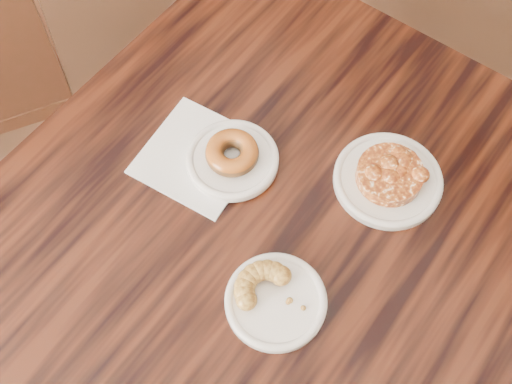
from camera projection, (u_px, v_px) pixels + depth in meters
floor at (143, 327)px, 1.66m from camera, size 5.00×5.00×0.00m
cafe_table at (288, 305)px, 1.30m from camera, size 1.12×1.12×0.75m
napkin at (199, 156)px, 1.03m from camera, size 0.22×0.22×0.00m
plate_donut at (233, 160)px, 1.02m from camera, size 0.15×0.15×0.01m
plate_cruller at (276, 302)px, 0.91m from camera, size 0.15×0.15×0.01m
plate_fritter at (388, 180)px, 1.00m from camera, size 0.17×0.17×0.01m
glazed_donut at (232, 153)px, 1.00m from camera, size 0.08×0.08×0.03m
apple_fritter at (390, 173)px, 0.98m from camera, size 0.14×0.14×0.03m
cruller_fragment at (276, 297)px, 0.89m from camera, size 0.10×0.10×0.03m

